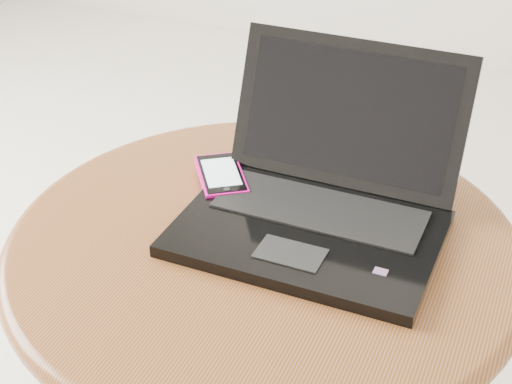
% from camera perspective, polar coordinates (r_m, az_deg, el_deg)
% --- Properties ---
extents(table, '(0.67, 0.67, 0.53)m').
position_cam_1_polar(table, '(1.06, 0.52, -8.18)').
color(table, brown).
rests_on(table, ground).
extents(laptop, '(0.33, 0.31, 0.20)m').
position_cam_1_polar(laptop, '(1.00, 4.73, -0.36)').
color(laptop, black).
rests_on(laptop, table).
extents(phone_black, '(0.12, 0.11, 0.01)m').
position_cam_1_polar(phone_black, '(1.08, -1.53, 0.18)').
color(phone_black, black).
rests_on(phone_black, table).
extents(phone_pink, '(0.11, 0.13, 0.01)m').
position_cam_1_polar(phone_pink, '(1.09, -2.58, 1.18)').
color(phone_pink, '#EC0A8F').
rests_on(phone_pink, phone_black).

